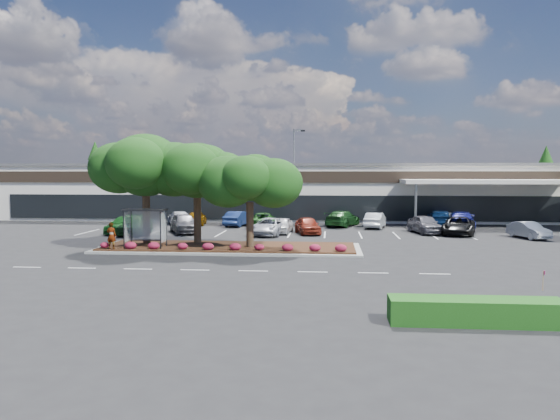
# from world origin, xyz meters

# --- Properties ---
(ground) EXTENTS (160.00, 160.00, 0.00)m
(ground) POSITION_xyz_m (0.00, 0.00, 0.00)
(ground) COLOR black
(ground) RESTS_ON ground
(retail_store) EXTENTS (80.40, 25.20, 6.25)m
(retail_store) POSITION_xyz_m (0.06, 33.91, 3.15)
(retail_store) COLOR silver
(retail_store) RESTS_ON ground
(landscape_island) EXTENTS (18.00, 6.00, 0.26)m
(landscape_island) POSITION_xyz_m (-2.00, 4.00, 0.12)
(landscape_island) COLOR gray
(landscape_island) RESTS_ON ground
(lane_markings) EXTENTS (33.12, 20.06, 0.01)m
(lane_markings) POSITION_xyz_m (-0.14, 10.42, 0.01)
(lane_markings) COLOR silver
(lane_markings) RESTS_ON ground
(shrub_row) EXTENTS (17.00, 0.80, 0.50)m
(shrub_row) POSITION_xyz_m (-2.00, 1.90, 0.51)
(shrub_row) COLOR maroon
(shrub_row) RESTS_ON landscape_island
(bus_shelter) EXTENTS (2.75, 1.55, 2.59)m
(bus_shelter) POSITION_xyz_m (-7.50, 2.95, 2.31)
(bus_shelter) COLOR black
(bus_shelter) RESTS_ON landscape_island
(island_tree_west) EXTENTS (7.20, 7.20, 7.89)m
(island_tree_west) POSITION_xyz_m (-8.00, 4.50, 4.21)
(island_tree_west) COLOR #133911
(island_tree_west) RESTS_ON landscape_island
(island_tree_mid) EXTENTS (6.60, 6.60, 7.32)m
(island_tree_mid) POSITION_xyz_m (-4.50, 5.20, 3.92)
(island_tree_mid) COLOR #133911
(island_tree_mid) RESTS_ON landscape_island
(island_tree_east) EXTENTS (5.80, 5.80, 6.50)m
(island_tree_east) POSITION_xyz_m (-0.50, 3.70, 3.51)
(island_tree_east) COLOR #133911
(island_tree_east) RESTS_ON landscape_island
(hedge_south_east) EXTENTS (6.00, 1.30, 0.90)m
(hedge_south_east) POSITION_xyz_m (10.00, -13.50, 0.45)
(hedge_south_east) COLOR #18460D
(hedge_south_east) RESTS_ON ground
(conifer_north_west) EXTENTS (4.40, 4.40, 10.00)m
(conifer_north_west) POSITION_xyz_m (-30.00, 46.00, 5.00)
(conifer_north_west) COLOR #133911
(conifer_north_west) RESTS_ON ground
(conifer_north_east) EXTENTS (3.96, 3.96, 9.00)m
(conifer_north_east) POSITION_xyz_m (34.00, 44.00, 4.50)
(conifer_north_east) COLOR #133911
(conifer_north_east) RESTS_ON ground
(person_waiting) EXTENTS (0.70, 0.51, 1.78)m
(person_waiting) POSITION_xyz_m (-9.43, 1.70, 1.15)
(person_waiting) COLOR #594C47
(person_waiting) RESTS_ON landscape_island
(light_pole) EXTENTS (1.39, 0.83, 9.93)m
(light_pole) POSITION_xyz_m (1.17, 25.60, 4.40)
(light_pole) COLOR gray
(light_pole) RESTS_ON ground
(survey_stake) EXTENTS (0.08, 0.14, 0.91)m
(survey_stake) POSITION_xyz_m (14.48, -7.67, 0.59)
(survey_stake) COLOR tan
(survey_stake) RESTS_ON ground
(car_0) EXTENTS (2.38, 5.15, 1.46)m
(car_0) POSITION_xyz_m (-12.92, 13.08, 0.73)
(car_0) COLOR #16531A
(car_0) RESTS_ON ground
(car_1) EXTENTS (2.11, 4.95, 1.67)m
(car_1) POSITION_xyz_m (-11.57, 12.02, 0.83)
(car_1) COLOR #19411B
(car_1) RESTS_ON ground
(car_2) EXTENTS (3.96, 5.42, 1.72)m
(car_2) POSITION_xyz_m (-7.78, 13.64, 0.86)
(car_2) COLOR #515057
(car_2) RESTS_ON ground
(car_3) EXTENTS (1.93, 4.15, 1.37)m
(car_3) POSITION_xyz_m (0.77, 14.28, 0.69)
(car_3) COLOR silver
(car_3) RESTS_ON ground
(car_4) EXTENTS (3.10, 5.47, 1.44)m
(car_4) POSITION_xyz_m (-0.23, 12.83, 0.72)
(car_4) COLOR #ABAEB8
(car_4) RESTS_ON ground
(car_5) EXTENTS (2.74, 4.61, 1.47)m
(car_5) POSITION_xyz_m (3.01, 13.95, 0.74)
(car_5) COLOR maroon
(car_5) RESTS_ON ground
(car_6) EXTENTS (2.82, 4.99, 1.60)m
(car_6) POSITION_xyz_m (13.17, 15.25, 0.80)
(car_6) COLOR #5B5961
(car_6) RESTS_ON ground
(car_7) EXTENTS (3.92, 5.93, 1.52)m
(car_7) POSITION_xyz_m (15.88, 14.56, 0.76)
(car_7) COLOR black
(car_7) RESTS_ON ground
(car_8) EXTENTS (2.54, 4.27, 1.33)m
(car_8) POSITION_xyz_m (20.83, 12.30, 0.66)
(car_8) COLOR #B3BABF
(car_8) RESTS_ON ground
(car_9) EXTENTS (3.66, 5.10, 1.37)m
(car_9) POSITION_xyz_m (-10.35, 21.20, 0.69)
(car_9) COLOR #A5A8B1
(car_9) RESTS_ON ground
(car_10) EXTENTS (2.20, 4.44, 1.45)m
(car_10) POSITION_xyz_m (-8.39, 20.62, 0.73)
(car_10) COLOR #764903
(car_10) RESTS_ON ground
(car_11) EXTENTS (2.39, 4.68, 1.47)m
(car_11) POSITION_xyz_m (-4.11, 20.18, 0.73)
(car_11) COLOR navy
(car_11) RESTS_ON ground
(car_12) EXTENTS (3.13, 5.65, 1.50)m
(car_12) POSITION_xyz_m (-1.40, 18.27, 0.75)
(car_12) COLOR #164714
(car_12) RESTS_ON ground
(car_13) EXTENTS (3.93, 5.74, 1.54)m
(car_13) POSITION_xyz_m (6.16, 20.80, 0.77)
(car_13) COLOR #19441B
(car_13) RESTS_ON ground
(car_14) EXTENTS (2.53, 4.68, 1.46)m
(car_14) POSITION_xyz_m (9.25, 19.50, 0.73)
(car_14) COLOR silver
(car_14) RESTS_ON ground
(car_15) EXTENTS (3.01, 5.90, 1.64)m
(car_15) POSITION_xyz_m (15.45, 20.50, 0.82)
(car_15) COLOR navy
(car_15) RESTS_ON ground
(car_16) EXTENTS (3.93, 5.58, 1.50)m
(car_16) POSITION_xyz_m (16.12, 19.76, 0.75)
(car_16) COLOR silver
(car_16) RESTS_ON ground
(car_17) EXTENTS (3.44, 6.25, 1.72)m
(car_17) POSITION_xyz_m (16.98, 18.65, 0.86)
(car_17) COLOR navy
(car_17) RESTS_ON ground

